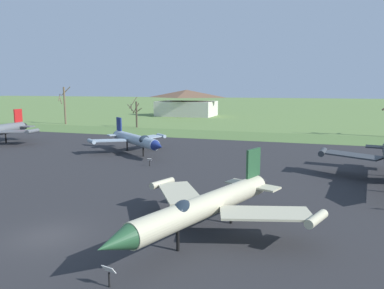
{
  "coord_description": "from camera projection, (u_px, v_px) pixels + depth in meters",
  "views": [
    {
      "loc": [
        13.87,
        -15.98,
        8.41
      ],
      "look_at": [
        1.9,
        20.97,
        2.31
      ],
      "focal_mm": 33.76,
      "sensor_mm": 36.0,
      "label": 1
    }
  ],
  "objects": [
    {
      "name": "bare_tree_far_left",
      "position": [
        64.0,
        104.0,
        84.31
      ],
      "size": [
        2.44,
        2.96,
        8.75
      ],
      "color": "brown",
      "rests_on": "ground"
    },
    {
      "name": "info_placard_front_left",
      "position": [
        109.0,
        274.0,
        15.21
      ],
      "size": [
        0.64,
        0.36,
        1.02
      ],
      "color": "black",
      "rests_on": "ground"
    },
    {
      "name": "jet_fighter_front_left",
      "position": [
        205.0,
        206.0,
        20.17
      ],
      "size": [
        11.43,
        13.13,
        4.43
      ],
      "color": "#B7B293",
      "rests_on": "ground"
    },
    {
      "name": "grass_verge_strip",
      "position": [
        226.0,
        135.0,
        64.6
      ],
      "size": [
        165.04,
        12.0,
        0.06
      ],
      "primitive_type": "cube",
      "color": "#54733A",
      "rests_on": "ground"
    },
    {
      "name": "asphalt_apron",
      "position": [
        155.0,
        175.0,
        34.95
      ],
      "size": [
        105.04,
        51.1,
        0.05
      ],
      "primitive_type": "cube",
      "color": "#28282B",
      "rests_on": "ground"
    },
    {
      "name": "bare_tree_left_of_center",
      "position": [
        136.0,
        112.0,
        77.25
      ],
      "size": [
        2.88,
        3.46,
        6.49
      ],
      "color": "#42382D",
      "rests_on": "ground"
    },
    {
      "name": "visitor_building",
      "position": [
        186.0,
        103.0,
        109.25
      ],
      "size": [
        17.73,
        11.8,
        7.86
      ],
      "color": "beige",
      "rests_on": "ground"
    },
    {
      "name": "ground_plane",
      "position": [
        47.0,
        237.0,
        20.55
      ],
      "size": [
        600.0,
        600.0,
        0.0
      ],
      "primitive_type": "plane",
      "color": "#607F42"
    },
    {
      "name": "info_placard_rear_right",
      "position": [
        149.0,
        161.0,
        38.9
      ],
      "size": [
        0.5,
        0.32,
        0.91
      ],
      "color": "black",
      "rests_on": "ground"
    },
    {
      "name": "jet_fighter_rear_right",
      "position": [
        136.0,
        139.0,
        46.04
      ],
      "size": [
        11.76,
        11.06,
        4.35
      ],
      "color": "#8EA3B2",
      "rests_on": "ground"
    }
  ]
}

